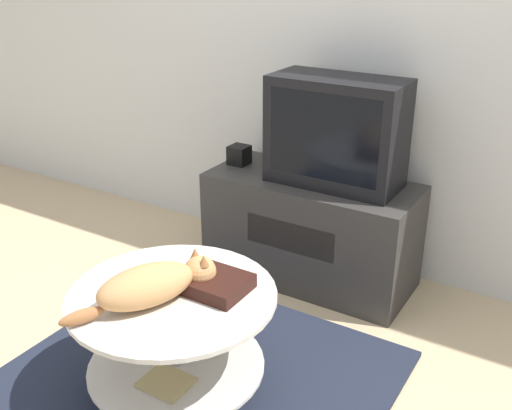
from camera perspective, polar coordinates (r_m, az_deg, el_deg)
The scene contains 9 objects.
ground_plane at distance 2.44m, azimuth -6.56°, elevation -17.09°, with size 12.00×12.00×0.00m, color tan.
wall_back at distance 3.02m, azimuth 8.67°, elevation 17.89°, with size 8.00×0.05×2.60m.
rug at distance 2.44m, azimuth -6.57°, elevation -16.91°, with size 1.42×1.36×0.02m.
tv_stand at distance 3.02m, azimuth 5.22°, elevation -2.36°, with size 1.03×0.45×0.54m.
tv at distance 2.80m, azimuth 7.65°, elevation 6.90°, with size 0.62×0.30×0.51m.
speaker at distance 3.11m, azimuth -1.62°, elevation 4.79°, with size 0.10×0.10×0.10m.
coffee_table at distance 2.24m, azimuth -7.71°, elevation -11.68°, with size 0.75×0.75×0.44m.
dvd_box at distance 2.15m, azimuth -4.10°, elevation -7.40°, with size 0.25×0.20×0.05m.
cat at distance 2.08m, azimuth -9.71°, elevation -7.43°, with size 0.30×0.53×0.14m.
Camera 1 is at (1.19, -1.43, 1.58)m, focal length 42.00 mm.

